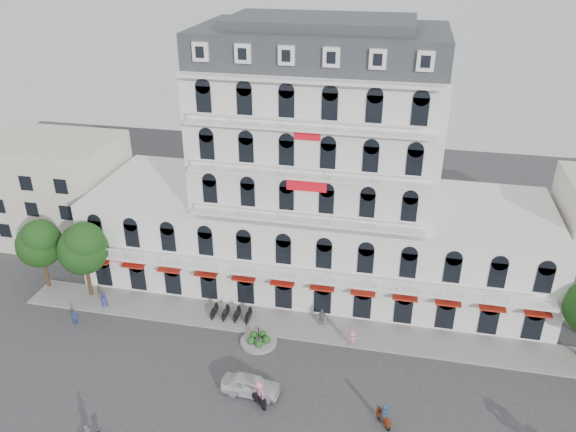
% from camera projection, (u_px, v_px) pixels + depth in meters
% --- Properties ---
extents(ground, '(120.00, 120.00, 0.00)m').
position_uv_depth(ground, '(277.00, 398.00, 43.43)').
color(ground, '#38383A').
rests_on(ground, ground).
extents(sidewalk, '(53.00, 4.00, 0.16)m').
position_uv_depth(sidewalk, '(299.00, 326.00, 51.24)').
color(sidewalk, gray).
rests_on(sidewalk, ground).
extents(main_building, '(45.00, 15.00, 25.80)m').
position_uv_depth(main_building, '(317.00, 188.00, 54.62)').
color(main_building, silver).
rests_on(main_building, ground).
extents(flank_building_west, '(14.00, 10.00, 12.00)m').
position_uv_depth(flank_building_west, '(59.00, 190.00, 63.69)').
color(flank_building_west, beige).
rests_on(flank_building_west, ground).
extents(traffic_island, '(3.20, 3.20, 1.60)m').
position_uv_depth(traffic_island, '(259.00, 340.00, 49.10)').
color(traffic_island, gray).
rests_on(traffic_island, ground).
extents(parked_scooter_row, '(4.40, 1.80, 1.10)m').
position_uv_depth(parked_scooter_row, '(232.00, 319.00, 52.28)').
color(parked_scooter_row, black).
rests_on(parked_scooter_row, ground).
extents(tree_west_outer, '(4.50, 4.48, 7.76)m').
position_uv_depth(tree_west_outer, '(39.00, 241.00, 54.50)').
color(tree_west_outer, '#382314').
rests_on(tree_west_outer, ground).
extents(tree_west_inner, '(4.76, 4.76, 8.25)m').
position_uv_depth(tree_west_inner, '(83.00, 246.00, 52.99)').
color(tree_west_inner, '#382314').
rests_on(tree_west_inner, ground).
extents(parked_car, '(4.71, 2.03, 1.58)m').
position_uv_depth(parked_car, '(251.00, 385.00, 43.55)').
color(parked_car, silver).
rests_on(parked_car, ground).
extents(rider_east, '(1.17, 1.44, 1.93)m').
position_uv_depth(rider_east, '(384.00, 415.00, 40.65)').
color(rider_east, maroon).
rests_on(rider_east, ground).
extents(rider_center, '(1.39, 1.29, 2.32)m').
position_uv_depth(rider_center, '(259.00, 393.00, 42.17)').
color(rider_center, black).
rests_on(rider_center, ground).
extents(pedestrian_left, '(0.89, 0.70, 1.60)m').
position_uv_depth(pedestrian_left, '(104.00, 300.00, 53.51)').
color(pedestrian_left, navy).
rests_on(pedestrian_left, ground).
extents(pedestrian_mid, '(1.08, 0.46, 1.83)m').
position_uv_depth(pedestrian_mid, '(322.00, 318.00, 50.92)').
color(pedestrian_mid, slate).
rests_on(pedestrian_mid, ground).
extents(pedestrian_right, '(1.26, 1.11, 1.69)m').
position_uv_depth(pedestrian_right, '(352.00, 339.00, 48.32)').
color(pedestrian_right, pink).
rests_on(pedestrian_right, ground).
extents(pedestrian_far, '(0.66, 0.63, 1.52)m').
position_uv_depth(pedestrian_far, '(75.00, 319.00, 51.07)').
color(pedestrian_far, navy).
rests_on(pedestrian_far, ground).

